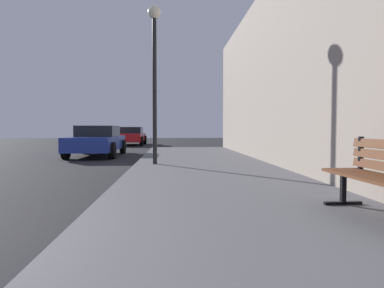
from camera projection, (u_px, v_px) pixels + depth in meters
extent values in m
cube|color=#5B5B60|center=(311.00, 285.00, 2.29)|extent=(4.00, 32.00, 0.15)
cube|color=brown|center=(361.00, 178.00, 3.66)|extent=(0.15, 1.63, 0.04)
cube|color=brown|center=(372.00, 178.00, 3.67)|extent=(0.15, 1.63, 0.04)
cube|color=brown|center=(383.00, 178.00, 3.68)|extent=(0.15, 1.63, 0.04)
cube|color=black|center=(343.00, 187.00, 4.38)|extent=(0.06, 0.06, 0.45)
cube|color=black|center=(343.00, 203.00, 4.39)|extent=(0.50, 0.07, 0.04)
cube|color=black|center=(361.00, 153.00, 4.38)|extent=(0.05, 0.05, 0.44)
cylinder|color=black|center=(155.00, 92.00, 9.38)|extent=(0.12, 0.12, 4.06)
sphere|color=#F2EACC|center=(154.00, 12.00, 9.28)|extent=(0.36, 0.36, 0.36)
cube|color=#233899|center=(97.00, 143.00, 14.01)|extent=(1.72, 4.42, 0.55)
cube|color=black|center=(98.00, 131.00, 14.21)|extent=(1.51, 1.99, 0.45)
cylinder|color=black|center=(112.00, 151.00, 12.66)|extent=(0.22, 0.64, 0.64)
cylinder|color=black|center=(66.00, 151.00, 12.56)|extent=(0.22, 0.64, 0.64)
cylinder|color=black|center=(123.00, 147.00, 15.48)|extent=(0.22, 0.64, 0.64)
cylinder|color=black|center=(85.00, 147.00, 15.38)|extent=(0.22, 0.64, 0.64)
cube|color=red|center=(131.00, 137.00, 23.60)|extent=(1.77, 4.56, 0.55)
cube|color=black|center=(131.00, 130.00, 23.80)|extent=(1.56, 2.05, 0.45)
cylinder|color=black|center=(141.00, 141.00, 22.21)|extent=(0.22, 0.64, 0.64)
cylinder|color=black|center=(114.00, 141.00, 22.10)|extent=(0.22, 0.64, 0.64)
cylinder|color=black|center=(145.00, 140.00, 25.11)|extent=(0.22, 0.64, 0.64)
cylinder|color=black|center=(121.00, 140.00, 25.01)|extent=(0.22, 0.64, 0.64)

